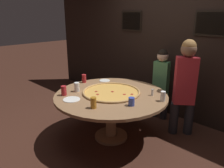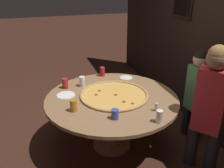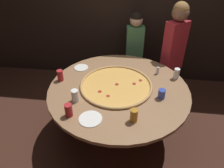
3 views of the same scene
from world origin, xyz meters
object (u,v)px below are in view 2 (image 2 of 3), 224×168
object	(u,v)px
diner_far_right	(196,91)
diner_centre_back	(210,104)
drink_cup_beside_pizza	(65,83)
drink_cup_near_left	(115,114)
drink_cup_far_right	(82,82)
drink_cup_front_edge	(102,72)
white_plate_near_front	(66,95)
white_plate_beside_cup	(126,78)
condiment_shaker	(156,107)
drink_cup_near_right	(159,117)
drink_cup_far_left	(73,106)
giant_pizza	(114,95)
dining_table	(112,106)

from	to	relation	value
diner_far_right	diner_centre_back	bearing A→B (deg)	149.50
drink_cup_beside_pizza	diner_far_right	xyz separation A→B (m)	(0.61, 1.67, -0.07)
drink_cup_near_left	drink_cup_far_right	bearing A→B (deg)	-170.03
drink_cup_front_edge	white_plate_near_front	size ratio (longest dim) A/B	0.60
white_plate_beside_cup	diner_far_right	xyz separation A→B (m)	(0.71, 0.74, -0.00)
drink_cup_beside_pizza	condiment_shaker	bearing A→B (deg)	44.06
drink_cup_far_right	drink_cup_near_right	xyz separation A→B (m)	(1.17, 0.59, -0.00)
white_plate_beside_cup	drink_cup_far_left	bearing A→B (deg)	-50.66
white_plate_beside_cup	diner_far_right	size ratio (longest dim) A/B	0.15
giant_pizza	condiment_shaker	bearing A→B (deg)	33.59
giant_pizza	drink_cup_near_left	world-z (taller)	drink_cup_near_left
drink_cup_far_left	giant_pizza	bearing A→B (deg)	112.70
drink_cup_near_right	diner_far_right	bearing A→B (deg)	123.45
giant_pizza	drink_cup_near_right	bearing A→B (deg)	19.26
giant_pizza	white_plate_near_front	bearing A→B (deg)	-108.44
diner_centre_back	dining_table	bearing A→B (deg)	12.16
drink_cup_near_right	white_plate_near_front	world-z (taller)	drink_cup_near_right
drink_cup_near_right	white_plate_beside_cup	distance (m)	1.27
drink_cup_near_left	white_plate_near_front	world-z (taller)	drink_cup_near_left
white_plate_beside_cup	condiment_shaker	distance (m)	1.04
drink_cup_near_left	condiment_shaker	size ratio (longest dim) A/B	1.15
diner_centre_back	condiment_shaker	bearing A→B (deg)	25.29
white_plate_near_front	drink_cup_near_left	bearing A→B (deg)	30.51
drink_cup_near_left	condiment_shaker	distance (m)	0.51
dining_table	drink_cup_far_right	xyz separation A→B (m)	(-0.46, -0.29, 0.19)
white_plate_near_front	drink_cup_far_left	bearing A→B (deg)	4.02
diner_centre_back	diner_far_right	xyz separation A→B (m)	(-0.58, 0.25, -0.13)
dining_table	drink_cup_beside_pizza	distance (m)	0.72
drink_cup_beside_pizza	drink_cup_far_right	xyz separation A→B (m)	(0.00, 0.24, 0.00)
giant_pizza	drink_cup_front_edge	distance (m)	0.71
drink_cup_beside_pizza	drink_cup_near_right	distance (m)	1.43
drink_cup_near_left	white_plate_near_front	bearing A→B (deg)	-149.49
dining_table	diner_centre_back	size ratio (longest dim) A/B	1.10
white_plate_near_front	condiment_shaker	size ratio (longest dim) A/B	2.47
dining_table	condiment_shaker	distance (m)	0.64
giant_pizza	drink_cup_beside_pizza	world-z (taller)	drink_cup_beside_pizza
drink_cup_near_left	drink_cup_beside_pizza	bearing A→B (deg)	-157.18
drink_cup_near_left	drink_cup_front_edge	bearing A→B (deg)	170.65
drink_cup_far_left	diner_centre_back	bearing A→B (deg)	69.66
drink_cup_far_left	white_plate_beside_cup	distance (m)	1.20
dining_table	drink_cup_far_left	bearing A→B (deg)	-69.01
giant_pizza	drink_cup_far_left	bearing A→B (deg)	-67.30
dining_table	drink_cup_near_left	distance (m)	0.54
drink_cup_front_edge	white_plate_near_front	distance (m)	0.82
giant_pizza	diner_centre_back	xyz separation A→B (m)	(0.76, 0.86, 0.12)
drink_cup_far_left	diner_centre_back	distance (m)	1.52
white_plate_beside_cup	drink_cup_near_right	bearing A→B (deg)	-4.61
drink_cup_near_left	drink_cup_far_left	distance (m)	0.50
drink_cup_far_left	drink_cup_near_left	bearing A→B (deg)	53.47
drink_cup_beside_pizza	drink_cup_far_left	world-z (taller)	drink_cup_far_left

